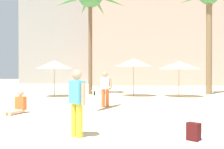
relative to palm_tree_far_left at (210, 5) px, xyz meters
name	(u,v)px	position (x,y,z in m)	size (l,w,h in m)	color
hotel_pink	(167,29)	(0.42, 18.51, 0.99)	(19.62, 11.90, 14.84)	#DB9989
palm_tree_far_left	(210,5)	(0.00, 0.00, 0.00)	(4.31, 4.20, 8.02)	brown
palm_tree_left	(91,0)	(-8.53, -0.05, 0.36)	(5.21, 4.88, 8.05)	brown
cafe_umbrella_0	(180,65)	(-2.64, -2.08, -4.39)	(2.63, 2.63, 2.29)	gray
cafe_umbrella_2	(55,65)	(-10.74, -1.96, -4.35)	(2.34, 2.34, 2.34)	gray
cafe_umbrella_3	(134,63)	(-5.56, -1.66, -4.20)	(2.40, 2.40, 2.49)	gray
backpack	(195,132)	(-5.07, -14.05, -6.23)	(0.35, 0.35, 0.42)	#411011
person_near_right	(106,88)	(-7.29, -7.81, -5.54)	(1.37, 2.60, 1.62)	orange
person_mid_left	(19,105)	(-10.61, -9.62, -6.12)	(0.66, 0.99, 0.90)	#D1A889
person_mid_right	(78,100)	(-7.84, -13.68, -5.53)	(0.49, 0.50, 1.65)	gold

